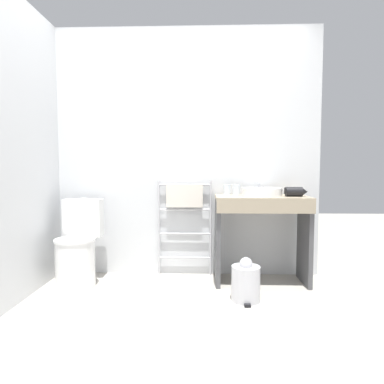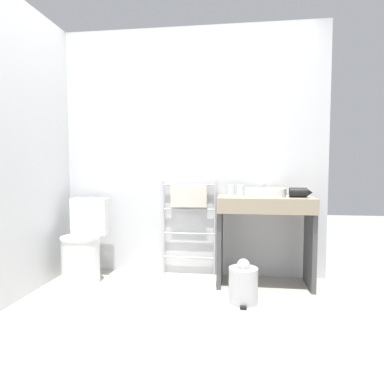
{
  "view_description": "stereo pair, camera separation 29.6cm",
  "coord_description": "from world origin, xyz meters",
  "px_view_note": "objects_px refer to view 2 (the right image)",
  "views": [
    {
      "loc": [
        0.22,
        -2.16,
        1.09
      ],
      "look_at": [
        0.12,
        0.82,
        0.88
      ],
      "focal_mm": 32.0,
      "sensor_mm": 36.0,
      "label": 1
    },
    {
      "loc": [
        0.52,
        -2.14,
        1.09
      ],
      "look_at": [
        0.12,
        0.82,
        0.88
      ],
      "focal_mm": 32.0,
      "sensor_mm": 36.0,
      "label": 2
    }
  ],
  "objects_px": {
    "hair_dryer": "(299,192)",
    "towel_radiator": "(189,207)",
    "sink_basin": "(265,192)",
    "toilet": "(83,247)",
    "cup_near_wall": "(231,190)",
    "cup_near_edge": "(240,190)",
    "trash_bin": "(243,284)"
  },
  "relations": [
    {
      "from": "sink_basin",
      "to": "hair_dryer",
      "type": "height_order",
      "value": "hair_dryer"
    },
    {
      "from": "sink_basin",
      "to": "cup_near_wall",
      "type": "distance_m",
      "value": 0.35
    },
    {
      "from": "towel_radiator",
      "to": "sink_basin",
      "type": "height_order",
      "value": "towel_radiator"
    },
    {
      "from": "trash_bin",
      "to": "cup_near_wall",
      "type": "bearing_deg",
      "value": 100.47
    },
    {
      "from": "hair_dryer",
      "to": "towel_radiator",
      "type": "bearing_deg",
      "value": 167.19
    },
    {
      "from": "sink_basin",
      "to": "cup_near_edge",
      "type": "xyz_separation_m",
      "value": [
        -0.23,
        0.09,
        0.01
      ]
    },
    {
      "from": "cup_near_wall",
      "to": "hair_dryer",
      "type": "distance_m",
      "value": 0.64
    },
    {
      "from": "towel_radiator",
      "to": "hair_dryer",
      "type": "xyz_separation_m",
      "value": [
        1.03,
        -0.23,
        0.18
      ]
    },
    {
      "from": "sink_basin",
      "to": "cup_near_edge",
      "type": "relative_size",
      "value": 3.68
    },
    {
      "from": "toilet",
      "to": "sink_basin",
      "type": "xyz_separation_m",
      "value": [
        1.72,
        0.14,
        0.54
      ]
    },
    {
      "from": "cup_near_wall",
      "to": "cup_near_edge",
      "type": "height_order",
      "value": "cup_near_edge"
    },
    {
      "from": "sink_basin",
      "to": "trash_bin",
      "type": "bearing_deg",
      "value": -112.62
    },
    {
      "from": "towel_radiator",
      "to": "hair_dryer",
      "type": "height_order",
      "value": "towel_radiator"
    },
    {
      "from": "cup_near_wall",
      "to": "trash_bin",
      "type": "distance_m",
      "value": 0.96
    },
    {
      "from": "cup_near_edge",
      "to": "trash_bin",
      "type": "bearing_deg",
      "value": -87.23
    },
    {
      "from": "cup_near_edge",
      "to": "hair_dryer",
      "type": "xyz_separation_m",
      "value": [
        0.52,
        -0.15,
        -0.01
      ]
    },
    {
      "from": "towel_radiator",
      "to": "trash_bin",
      "type": "height_order",
      "value": "towel_radiator"
    },
    {
      "from": "toilet",
      "to": "hair_dryer",
      "type": "xyz_separation_m",
      "value": [
        2.02,
        0.08,
        0.55
      ]
    },
    {
      "from": "toilet",
      "to": "hair_dryer",
      "type": "bearing_deg",
      "value": 2.17
    },
    {
      "from": "sink_basin",
      "to": "trash_bin",
      "type": "xyz_separation_m",
      "value": [
        -0.2,
        -0.49,
        -0.71
      ]
    },
    {
      "from": "sink_basin",
      "to": "cup_near_edge",
      "type": "height_order",
      "value": "cup_near_edge"
    },
    {
      "from": "towel_radiator",
      "to": "sink_basin",
      "type": "xyz_separation_m",
      "value": [
        0.74,
        -0.17,
        0.17
      ]
    },
    {
      "from": "toilet",
      "to": "towel_radiator",
      "type": "distance_m",
      "value": 1.09
    },
    {
      "from": "towel_radiator",
      "to": "trash_bin",
      "type": "xyz_separation_m",
      "value": [
        0.54,
        -0.66,
        -0.54
      ]
    },
    {
      "from": "trash_bin",
      "to": "hair_dryer",
      "type": "bearing_deg",
      "value": 40.56
    },
    {
      "from": "sink_basin",
      "to": "cup_near_wall",
      "type": "height_order",
      "value": "cup_near_wall"
    },
    {
      "from": "toilet",
      "to": "cup_near_wall",
      "type": "distance_m",
      "value": 1.54
    },
    {
      "from": "toilet",
      "to": "sink_basin",
      "type": "bearing_deg",
      "value": 4.65
    },
    {
      "from": "towel_radiator",
      "to": "cup_near_wall",
      "type": "height_order",
      "value": "towel_radiator"
    },
    {
      "from": "toilet",
      "to": "cup_near_edge",
      "type": "height_order",
      "value": "cup_near_edge"
    },
    {
      "from": "sink_basin",
      "to": "toilet",
      "type": "bearing_deg",
      "value": -175.35
    },
    {
      "from": "trash_bin",
      "to": "toilet",
      "type": "bearing_deg",
      "value": 167.16
    }
  ]
}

